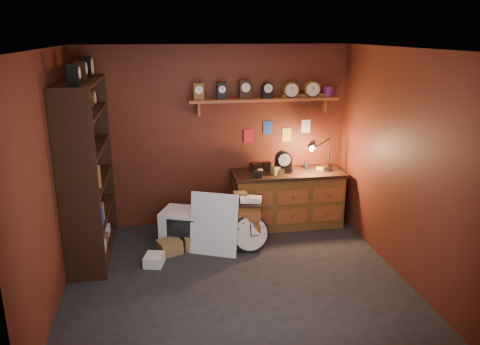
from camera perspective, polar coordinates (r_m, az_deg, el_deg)
name	(u,v)px	position (r m, az deg, el deg)	size (l,w,h in m)	color
floor	(235,277)	(5.85, -0.61, -12.60)	(4.00, 4.00, 0.00)	black
room_shell	(237,137)	(5.33, -0.38, 4.35)	(4.02, 3.62, 2.71)	#552214
shelving_unit	(84,163)	(6.30, -18.46, 1.05)	(0.47, 1.60, 2.58)	black
workbench	(287,195)	(7.17, 5.80, -2.79)	(1.69, 0.66, 1.36)	brown
low_cabinet	(240,220)	(6.54, 0.06, -5.76)	(0.68, 0.62, 0.75)	brown
big_round_clock	(250,234)	(6.37, 1.25, -7.45)	(0.52, 0.17, 0.52)	black
white_panel	(214,253)	(6.42, -3.16, -9.77)	(0.65, 0.03, 0.86)	silver
mini_fridge	(180,226)	(6.67, -7.34, -6.52)	(0.61, 0.63, 0.49)	silver
floor_box_a	(169,247)	(6.44, -8.59, -8.96)	(0.30, 0.25, 0.18)	olive
floor_box_b	(154,260)	(6.19, -10.42, -10.43)	(0.23, 0.27, 0.14)	white
floor_box_c	(193,242)	(6.53, -5.71, -8.42)	(0.26, 0.22, 0.20)	olive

